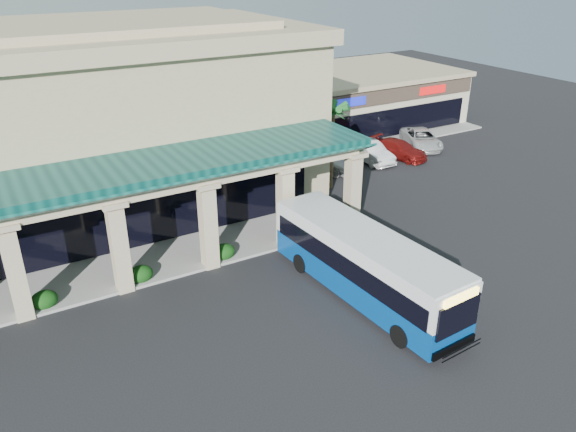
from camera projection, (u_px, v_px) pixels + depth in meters
ground at (313, 298)px, 26.66m from camera, size 110.00×110.00×0.00m
main_building at (54, 124)px, 33.09m from camera, size 30.80×14.80×11.35m
arcade at (99, 227)px, 27.10m from camera, size 30.00×6.20×5.70m
strip_mall at (337, 99)px, 52.59m from camera, size 22.50×12.50×4.90m
palm_0 at (332, 142)px, 37.73m from camera, size 2.40×2.40×6.60m
palm_1 at (320, 135)px, 40.70m from camera, size 2.40×2.40×5.80m
broadleaf_tree at (263, 128)px, 43.91m from camera, size 2.60×2.60×4.81m
transit_bus at (364, 266)px, 26.18m from camera, size 3.37×11.75×3.24m
pedestrian at (416, 279)px, 26.51m from camera, size 0.64×0.75×1.74m
car_silver at (326, 158)px, 42.11m from camera, size 3.56×5.51×1.75m
car_white at (370, 152)px, 43.75m from camera, size 1.86×4.87×1.58m
car_red at (398, 149)px, 44.59m from camera, size 3.25×5.22×1.41m
car_gray at (421, 139)px, 47.04m from camera, size 4.41×5.85×1.48m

